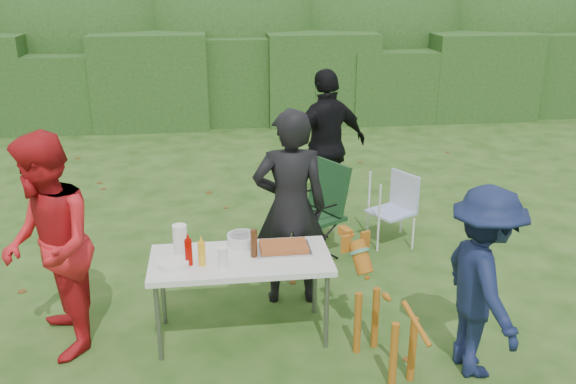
{
  "coord_description": "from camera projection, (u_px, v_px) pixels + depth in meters",
  "views": [
    {
      "loc": [
        -0.57,
        -4.53,
        2.98
      ],
      "look_at": [
        0.13,
        0.86,
        1.0
      ],
      "focal_mm": 38.0,
      "sensor_mm": 36.0,
      "label": 1
    }
  ],
  "objects": [
    {
      "name": "ground",
      "position": [
        286.0,
        334.0,
        5.31
      ],
      "size": [
        80.0,
        80.0,
        0.0
      ],
      "primitive_type": "plane",
      "color": "#1E4211"
    },
    {
      "name": "hedge_row",
      "position": [
        237.0,
        81.0,
        12.47
      ],
      "size": [
        22.0,
        1.4,
        1.7
      ],
      "primitive_type": "cube",
      "color": "#23471C",
      "rests_on": "ground"
    },
    {
      "name": "shrub_backdrop",
      "position": [
        232.0,
        35.0,
        13.7
      ],
      "size": [
        20.0,
        2.6,
        3.2
      ],
      "primitive_type": "ellipsoid",
      "color": "#3D6628",
      "rests_on": "ground"
    },
    {
      "name": "folding_table",
      "position": [
        241.0,
        263.0,
        5.06
      ],
      "size": [
        1.5,
        0.7,
        0.74
      ],
      "color": "silver",
      "rests_on": "ground"
    },
    {
      "name": "person_cook",
      "position": [
        290.0,
        208.0,
        5.56
      ],
      "size": [
        0.7,
        0.48,
        1.87
      ],
      "primitive_type": "imported",
      "rotation": [
        0.0,
        0.0,
        3.09
      ],
      "color": "black",
      "rests_on": "ground"
    },
    {
      "name": "person_red_jacket",
      "position": [
        49.0,
        248.0,
        4.8
      ],
      "size": [
        0.94,
        1.07,
        1.85
      ],
      "primitive_type": "imported",
      "rotation": [
        0.0,
        0.0,
        -1.26
      ],
      "color": "red",
      "rests_on": "ground"
    },
    {
      "name": "person_black_puffy",
      "position": [
        327.0,
        146.0,
        7.47
      ],
      "size": [
        1.2,
        0.85,
        1.89
      ],
      "primitive_type": "imported",
      "rotation": [
        0.0,
        0.0,
        3.54
      ],
      "color": "black",
      "rests_on": "ground"
    },
    {
      "name": "child",
      "position": [
        482.0,
        283.0,
        4.59
      ],
      "size": [
        0.59,
        1.0,
        1.53
      ],
      "primitive_type": "imported",
      "rotation": [
        0.0,
        0.0,
        1.59
      ],
      "color": "#131C3F",
      "rests_on": "ground"
    },
    {
      "name": "dog",
      "position": [
        385.0,
        314.0,
        4.73
      ],
      "size": [
        0.7,
        1.07,
        0.94
      ],
      "primitive_type": null,
      "rotation": [
        0.0,
        0.0,
        1.9
      ],
      "color": "#9D5916",
      "rests_on": "ground"
    },
    {
      "name": "camping_chair",
      "position": [
        312.0,
        212.0,
        6.59
      ],
      "size": [
        0.89,
        0.89,
        1.05
      ],
      "primitive_type": null,
      "rotation": [
        0.0,
        0.0,
        3.66
      ],
      "color": "#163A1C",
      "rests_on": "ground"
    },
    {
      "name": "lawn_chair",
      "position": [
        391.0,
        209.0,
        6.97
      ],
      "size": [
        0.65,
        0.65,
        0.81
      ],
      "primitive_type": null,
      "rotation": [
        0.0,
        0.0,
        3.64
      ],
      "color": "#4E76D1",
      "rests_on": "ground"
    },
    {
      "name": "food_tray",
      "position": [
        284.0,
        249.0,
        5.17
      ],
      "size": [
        0.45,
        0.3,
        0.02
      ],
      "primitive_type": "cube",
      "color": "#B7B7BA",
      "rests_on": "folding_table"
    },
    {
      "name": "focaccia_bread",
      "position": [
        284.0,
        246.0,
        5.16
      ],
      "size": [
        0.4,
        0.26,
        0.04
      ],
      "primitive_type": "cube",
      "color": "#A25325",
      "rests_on": "food_tray"
    },
    {
      "name": "mustard_bottle",
      "position": [
        202.0,
        254.0,
        4.89
      ],
      "size": [
        0.06,
        0.06,
        0.2
      ],
      "primitive_type": "cylinder",
      "color": "gold",
      "rests_on": "folding_table"
    },
    {
      "name": "ketchup_bottle",
      "position": [
        189.0,
        252.0,
        4.89
      ],
      "size": [
        0.06,
        0.06,
        0.22
      ],
      "primitive_type": "cylinder",
      "color": "#9F0700",
      "rests_on": "folding_table"
    },
    {
      "name": "beer_bottle",
      "position": [
        254.0,
        243.0,
        5.02
      ],
      "size": [
        0.06,
        0.06,
        0.24
      ],
      "primitive_type": "cylinder",
      "color": "#47230F",
      "rests_on": "folding_table"
    },
    {
      "name": "paper_towel_roll",
      "position": [
        180.0,
        240.0,
        5.07
      ],
      "size": [
        0.12,
        0.12,
        0.26
      ],
      "primitive_type": "cylinder",
      "color": "white",
      "rests_on": "folding_table"
    },
    {
      "name": "cup_stack",
      "position": [
        223.0,
        258.0,
        4.84
      ],
      "size": [
        0.08,
        0.08,
        0.18
      ],
      "primitive_type": "cylinder",
      "color": "white",
      "rests_on": "folding_table"
    },
    {
      "name": "pasta_bowl",
      "position": [
        242.0,
        240.0,
        5.26
      ],
      "size": [
        0.26,
        0.26,
        0.1
      ],
      "primitive_type": "cylinder",
      "color": "silver",
      "rests_on": "folding_table"
    },
    {
      "name": "plate_stack",
      "position": [
        174.0,
        264.0,
        4.87
      ],
      "size": [
        0.24,
        0.24,
        0.05
      ],
      "primitive_type": "cylinder",
      "color": "white",
      "rests_on": "folding_table"
    }
  ]
}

